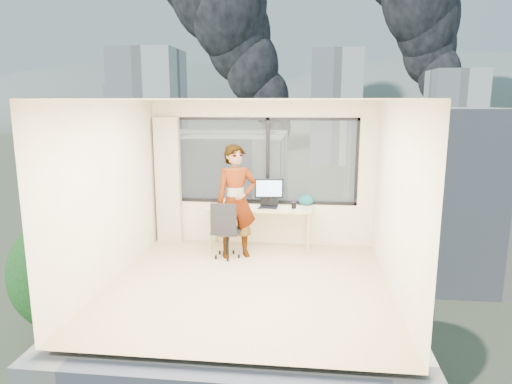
# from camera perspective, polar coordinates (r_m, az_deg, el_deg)

# --- Properties ---
(floor) EXTENTS (4.00, 4.00, 0.01)m
(floor) POSITION_cam_1_polar(r_m,az_deg,el_deg) (6.63, -1.00, -11.50)
(floor) COLOR tan
(floor) RESTS_ON ground
(ceiling) EXTENTS (4.00, 4.00, 0.01)m
(ceiling) POSITION_cam_1_polar(r_m,az_deg,el_deg) (6.11, -1.08, 11.58)
(ceiling) COLOR white
(ceiling) RESTS_ON ground
(wall_front) EXTENTS (4.00, 0.01, 2.60)m
(wall_front) POSITION_cam_1_polar(r_m,az_deg,el_deg) (4.33, -4.51, -5.80)
(wall_front) COLOR beige
(wall_front) RESTS_ON ground
(wall_left) EXTENTS (0.01, 4.00, 2.60)m
(wall_left) POSITION_cam_1_polar(r_m,az_deg,el_deg) (6.80, -18.00, -0.03)
(wall_left) COLOR beige
(wall_left) RESTS_ON ground
(wall_right) EXTENTS (0.01, 4.00, 2.60)m
(wall_right) POSITION_cam_1_polar(r_m,az_deg,el_deg) (6.31, 17.29, -0.84)
(wall_right) COLOR beige
(wall_right) RESTS_ON ground
(window_wall) EXTENTS (3.30, 0.16, 1.55)m
(window_wall) POSITION_cam_1_polar(r_m,az_deg,el_deg) (8.16, 1.14, 3.94)
(window_wall) COLOR black
(window_wall) RESTS_ON ground
(curtain) EXTENTS (0.45, 0.14, 2.30)m
(curtain) POSITION_cam_1_polar(r_m,az_deg,el_deg) (8.45, -10.98, 1.42)
(curtain) COLOR beige
(curtain) RESTS_ON floor
(desk) EXTENTS (1.80, 0.60, 0.75)m
(desk) POSITION_cam_1_polar(r_m,az_deg,el_deg) (8.07, 0.53, -4.49)
(desk) COLOR tan
(desk) RESTS_ON floor
(chair) EXTENTS (0.54, 0.54, 0.99)m
(chair) POSITION_cam_1_polar(r_m,az_deg,el_deg) (7.56, -3.70, -4.66)
(chair) COLOR black
(chair) RESTS_ON floor
(person) EXTENTS (0.81, 0.68, 1.89)m
(person) POSITION_cam_1_polar(r_m,az_deg,el_deg) (7.51, -2.50, -1.21)
(person) COLOR #2D2D33
(person) RESTS_ON floor
(monitor) EXTENTS (0.51, 0.17, 0.50)m
(monitor) POSITION_cam_1_polar(r_m,az_deg,el_deg) (7.98, 1.64, -0.04)
(monitor) COLOR black
(monitor) RESTS_ON desk
(game_console) EXTENTS (0.29, 0.25, 0.07)m
(game_console) POSITION_cam_1_polar(r_m,az_deg,el_deg) (8.29, -3.39, -1.16)
(game_console) COLOR white
(game_console) RESTS_ON desk
(laptop) EXTENTS (0.33, 0.35, 0.20)m
(laptop) POSITION_cam_1_polar(r_m,az_deg,el_deg) (7.92, 1.58, -1.24)
(laptop) COLOR black
(laptop) RESTS_ON desk
(cellphone) EXTENTS (0.11, 0.08, 0.01)m
(cellphone) POSITION_cam_1_polar(r_m,az_deg,el_deg) (7.85, 0.47, -2.07)
(cellphone) COLOR black
(cellphone) RESTS_ON desk
(pen_cup) EXTENTS (0.10, 0.10, 0.11)m
(pen_cup) POSITION_cam_1_polar(r_m,az_deg,el_deg) (7.89, 4.77, -1.68)
(pen_cup) COLOR black
(pen_cup) RESTS_ON desk
(handbag) EXTENTS (0.28, 0.19, 0.20)m
(handbag) POSITION_cam_1_polar(r_m,az_deg,el_deg) (8.12, 6.32, -1.00)
(handbag) COLOR #0D4D52
(handbag) RESTS_ON desk
(exterior_ground) EXTENTS (400.00, 400.00, 0.04)m
(exterior_ground) POSITION_cam_1_polar(r_m,az_deg,el_deg) (127.15, 6.08, 3.76)
(exterior_ground) COLOR #515B3D
(exterior_ground) RESTS_ON ground
(near_bldg_a) EXTENTS (16.00, 12.00, 14.00)m
(near_bldg_a) POSITION_cam_1_polar(r_m,az_deg,el_deg) (38.57, -8.46, -3.18)
(near_bldg_a) COLOR beige
(near_bldg_a) RESTS_ON exterior_ground
(near_bldg_b) EXTENTS (14.00, 13.00, 16.00)m
(near_bldg_b) POSITION_cam_1_polar(r_m,az_deg,el_deg) (46.26, 20.37, -0.08)
(near_bldg_b) COLOR silver
(near_bldg_b) RESTS_ON exterior_ground
(far_tower_a) EXTENTS (14.00, 14.00, 28.00)m
(far_tower_a) POSITION_cam_1_polar(r_m,az_deg,el_deg) (107.25, -13.21, 9.65)
(far_tower_a) COLOR silver
(far_tower_a) RESTS_ON exterior_ground
(far_tower_b) EXTENTS (13.00, 13.00, 30.00)m
(far_tower_b) POSITION_cam_1_polar(r_m,az_deg,el_deg) (126.27, 9.92, 10.44)
(far_tower_b) COLOR silver
(far_tower_b) RESTS_ON exterior_ground
(far_tower_c) EXTENTS (15.00, 15.00, 26.00)m
(far_tower_c) POSITION_cam_1_polar(r_m,az_deg,el_deg) (152.64, 23.62, 9.04)
(far_tower_c) COLOR silver
(far_tower_c) RESTS_ON exterior_ground
(far_tower_d) EXTENTS (16.00, 14.00, 22.00)m
(far_tower_d) POSITION_cam_1_polar(r_m,az_deg,el_deg) (167.58, -14.98, 9.03)
(far_tower_d) COLOR silver
(far_tower_d) RESTS_ON exterior_ground
(hill_a) EXTENTS (288.00, 216.00, 90.00)m
(hill_a) POSITION_cam_1_polar(r_m,az_deg,el_deg) (348.11, -13.98, 8.26)
(hill_a) COLOR slate
(hill_a) RESTS_ON exterior_ground
(hill_b) EXTENTS (300.00, 220.00, 96.00)m
(hill_b) POSITION_cam_1_polar(r_m,az_deg,el_deg) (341.22, 23.60, 7.60)
(hill_b) COLOR slate
(hill_b) RESTS_ON exterior_ground
(tree_a) EXTENTS (7.00, 7.00, 8.00)m
(tree_a) POSITION_cam_1_polar(r_m,az_deg,el_deg) (35.04, -23.13, -10.67)
(tree_a) COLOR #1A4F1C
(tree_a) RESTS_ON exterior_ground
(tree_b) EXTENTS (7.60, 7.60, 9.00)m
(tree_b) POSITION_cam_1_polar(r_m,az_deg,el_deg) (27.11, 13.04, -15.44)
(tree_b) COLOR #1A4F1C
(tree_b) RESTS_ON exterior_ground
(smoke_plume_b) EXTENTS (30.00, 18.00, 70.00)m
(smoke_plume_b) POSITION_cam_1_polar(r_m,az_deg,el_deg) (185.83, 24.64, 17.89)
(smoke_plume_b) COLOR black
(smoke_plume_b) RESTS_ON exterior_ground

